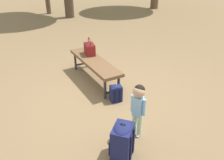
# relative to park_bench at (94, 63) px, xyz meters

# --- Properties ---
(ground_plane) EXTENTS (40.00, 40.00, 0.00)m
(ground_plane) POSITION_rel_park_bench_xyz_m (0.69, 0.05, -0.39)
(ground_plane) COLOR brown
(ground_plane) RESTS_ON ground
(park_bench) EXTENTS (1.63, 0.56, 0.45)m
(park_bench) POSITION_rel_park_bench_xyz_m (0.00, 0.00, 0.00)
(park_bench) COLOR brown
(park_bench) RESTS_ON ground
(handbag) EXTENTS (0.34, 0.21, 0.37)m
(handbag) POSITION_rel_park_bench_xyz_m (-0.35, 0.03, 0.18)
(handbag) COLOR maroon
(handbag) RESTS_ON park_bench
(child_standing) EXTENTS (0.19, 0.17, 0.81)m
(child_standing) POSITION_rel_park_bench_xyz_m (1.78, -0.03, 0.14)
(child_standing) COLOR #B2D8B2
(child_standing) RESTS_ON ground
(backpack_large) EXTENTS (0.38, 0.38, 0.52)m
(backpack_large) POSITION_rel_park_bench_xyz_m (2.05, -0.39, -0.13)
(backpack_large) COLOR #191E4C
(backpack_large) RESTS_ON ground
(backpack_small) EXTENTS (0.19, 0.21, 0.34)m
(backpack_small) POSITION_rel_park_bench_xyz_m (0.86, 0.08, -0.23)
(backpack_small) COLOR #191E4C
(backpack_small) RESTS_ON ground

